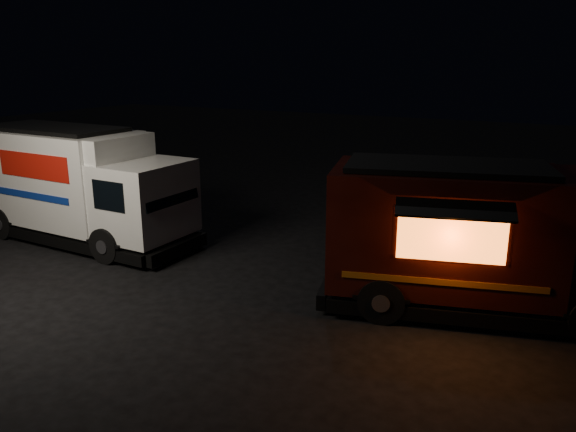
# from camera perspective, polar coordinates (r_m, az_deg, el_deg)

# --- Properties ---
(ground) EXTENTS (80.00, 80.00, 0.00)m
(ground) POSITION_cam_1_polar(r_m,az_deg,el_deg) (13.77, -9.10, -6.12)
(ground) COLOR black
(ground) RESTS_ON ground
(white_truck) EXTENTS (7.15, 2.53, 3.23)m
(white_truck) POSITION_cam_1_polar(r_m,az_deg,el_deg) (16.96, -20.31, 2.94)
(white_truck) COLOR white
(white_truck) RESTS_ON ground
(red_truck) EXTENTS (6.99, 4.11, 3.06)m
(red_truck) POSITION_cam_1_polar(r_m,az_deg,el_deg) (12.06, 19.47, -2.27)
(red_truck) COLOR #390F0A
(red_truck) RESTS_ON ground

